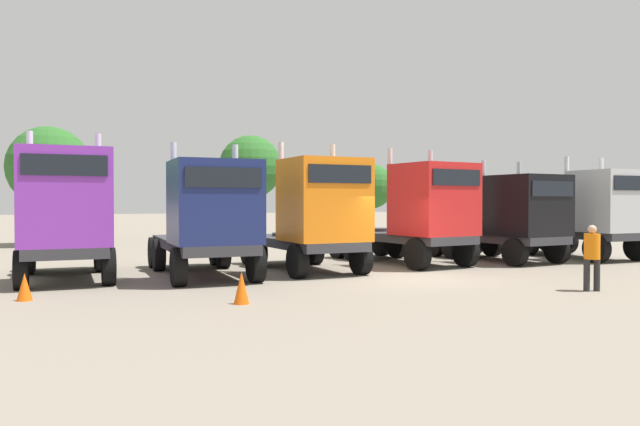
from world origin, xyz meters
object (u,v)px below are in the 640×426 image
object	(u,v)px
semi_truck_orange	(316,215)
visitor_in_hivis	(592,253)
semi_truck_black	(515,217)
traffic_cone_mid	(25,287)
semi_truck_navy	(209,219)
traffic_cone_near	(241,288)
semi_truck_purple	(65,213)
semi_truck_silver	(594,214)
semi_truck_red	(420,213)

from	to	relation	value
semi_truck_orange	visitor_in_hivis	bearing A→B (deg)	35.64
semi_truck_black	traffic_cone_mid	bearing A→B (deg)	-86.74
semi_truck_navy	traffic_cone_near	size ratio (longest dim) A/B	8.74
semi_truck_purple	semi_truck_orange	size ratio (longest dim) A/B	0.99
semi_truck_black	visitor_in_hivis	distance (m)	7.56
semi_truck_purple	semi_truck_silver	distance (m)	19.70
semi_truck_purple	semi_truck_silver	world-z (taller)	semi_truck_purple
semi_truck_red	visitor_in_hivis	bearing A→B (deg)	-1.78
semi_truck_navy	visitor_in_hivis	size ratio (longest dim) A/B	3.76
semi_truck_purple	traffic_cone_near	size ratio (longest dim) A/B	7.98
semi_truck_black	semi_truck_silver	distance (m)	3.78
traffic_cone_mid	traffic_cone_near	bearing A→B (deg)	-28.15
traffic_cone_near	semi_truck_orange	bearing A→B (deg)	51.57
semi_truck_silver	traffic_cone_near	world-z (taller)	semi_truck_silver
semi_truck_purple	semi_truck_navy	distance (m)	4.07
visitor_in_hivis	traffic_cone_near	distance (m)	9.14
semi_truck_purple	traffic_cone_mid	bearing A→B (deg)	-16.49
semi_truck_silver	traffic_cone_mid	bearing A→B (deg)	-83.96
semi_truck_orange	visitor_in_hivis	world-z (taller)	semi_truck_orange
semi_truck_orange	visitor_in_hivis	size ratio (longest dim) A/B	3.47
semi_truck_purple	semi_truck_red	xyz separation A→B (m)	(11.95, 0.01, -0.10)
semi_truck_silver	traffic_cone_near	distance (m)	16.79
semi_truck_purple	semi_truck_red	size ratio (longest dim) A/B	0.89
visitor_in_hivis	traffic_cone_near	xyz separation A→B (m)	(-8.96, 1.65, -0.63)
semi_truck_black	visitor_in_hivis	xyz separation A→B (m)	(-3.28, -6.77, -0.74)
semi_truck_orange	traffic_cone_near	size ratio (longest dim) A/B	8.07
traffic_cone_near	traffic_cone_mid	xyz separation A→B (m)	(-4.59, 2.46, -0.05)
semi_truck_purple	semi_truck_red	distance (m)	11.95
semi_truck_red	traffic_cone_mid	distance (m)	13.33
semi_truck_red	traffic_cone_near	world-z (taller)	semi_truck_red
semi_truck_purple	semi_truck_navy	world-z (taller)	semi_truck_purple
visitor_in_hivis	semi_truck_silver	bearing A→B (deg)	-30.69
traffic_cone_mid	semi_truck_black	bearing A→B (deg)	8.98
traffic_cone_near	semi_truck_black	bearing A→B (deg)	22.68
semi_truck_black	traffic_cone_near	distance (m)	13.34
semi_truck_orange	visitor_in_hivis	distance (m)	8.34
visitor_in_hivis	traffic_cone_mid	bearing A→B (deg)	89.93
semi_truck_navy	traffic_cone_near	world-z (taller)	semi_truck_navy
semi_truck_red	semi_truck_black	world-z (taller)	semi_truck_red
semi_truck_black	semi_truck_silver	world-z (taller)	semi_truck_silver
semi_truck_black	semi_truck_red	bearing A→B (deg)	-101.84
semi_truck_navy	traffic_cone_near	distance (m)	4.86
semi_truck_purple	semi_truck_orange	xyz separation A→B (m)	(7.55, -0.64, -0.10)
semi_truck_silver	visitor_in_hivis	distance (m)	9.61
visitor_in_hivis	semi_truck_orange	bearing A→B (deg)	54.63
traffic_cone_near	visitor_in_hivis	bearing A→B (deg)	-10.44
semi_truck_black	visitor_in_hivis	world-z (taller)	semi_truck_black
semi_truck_navy	traffic_cone_mid	world-z (taller)	semi_truck_navy
semi_truck_navy	visitor_in_hivis	bearing A→B (deg)	54.81
semi_truck_purple	semi_truck_navy	bearing A→B (deg)	77.33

